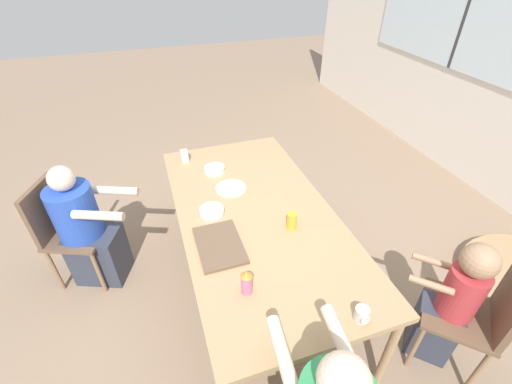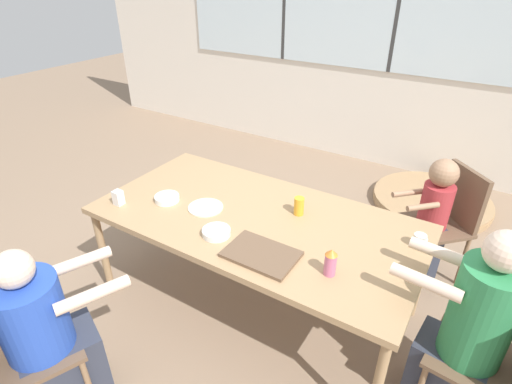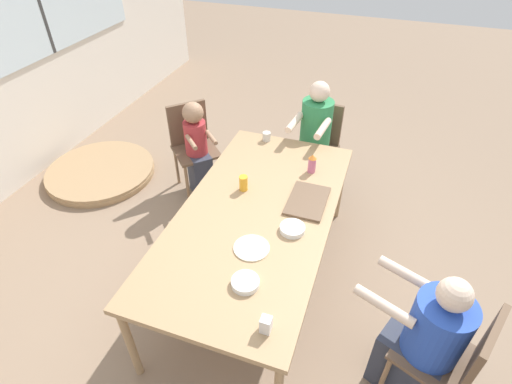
{
  "view_description": "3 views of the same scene",
  "coord_description": "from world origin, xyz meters",
  "px_view_note": "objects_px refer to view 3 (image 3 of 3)",
  "views": [
    {
      "loc": [
        1.71,
        -0.57,
        2.22
      ],
      "look_at": [
        0.0,
        0.0,
        0.9
      ],
      "focal_mm": 24.0,
      "sensor_mm": 36.0,
      "label": 1
    },
    {
      "loc": [
        1.11,
        -1.78,
        2.1
      ],
      "look_at": [
        0.0,
        0.0,
        0.9
      ],
      "focal_mm": 28.0,
      "sensor_mm": 36.0,
      "label": 2
    },
    {
      "loc": [
        -1.96,
        -0.69,
        2.56
      ],
      "look_at": [
        0.0,
        0.0,
        0.9
      ],
      "focal_mm": 28.0,
      "sensor_mm": 36.0,
      "label": 3
    }
  ],
  "objects_px": {
    "chair_for_man_blue_shirt": "(455,357)",
    "bowl_cereal": "(292,229)",
    "milk_carton_small": "(266,325)",
    "chair_for_toddler": "(192,140)",
    "juice_glass": "(243,183)",
    "sippy_cup": "(312,163)",
    "person_man_blue_shirt": "(421,344)",
    "chair_for_woman_green_shirt": "(318,139)",
    "bowl_white_shallow": "(245,283)",
    "person_toddler": "(198,152)",
    "person_woman_green_shirt": "(313,147)",
    "coffee_mug": "(267,136)",
    "folded_table_stack": "(101,172)"
  },
  "relations": [
    {
      "from": "sippy_cup",
      "to": "bowl_white_shallow",
      "type": "bearing_deg",
      "value": 175.11
    },
    {
      "from": "person_toddler",
      "to": "folded_table_stack",
      "type": "height_order",
      "value": "person_toddler"
    },
    {
      "from": "chair_for_man_blue_shirt",
      "to": "bowl_cereal",
      "type": "height_order",
      "value": "chair_for_man_blue_shirt"
    },
    {
      "from": "juice_glass",
      "to": "milk_carton_small",
      "type": "distance_m",
      "value": 1.18
    },
    {
      "from": "person_man_blue_shirt",
      "to": "coffee_mug",
      "type": "xyz_separation_m",
      "value": [
        1.42,
        1.4,
        0.3
      ]
    },
    {
      "from": "chair_for_man_blue_shirt",
      "to": "person_man_blue_shirt",
      "type": "height_order",
      "value": "person_man_blue_shirt"
    },
    {
      "from": "chair_for_woman_green_shirt",
      "to": "person_toddler",
      "type": "xyz_separation_m",
      "value": [
        -0.53,
        1.06,
        -0.05
      ]
    },
    {
      "from": "juice_glass",
      "to": "bowl_white_shallow",
      "type": "bearing_deg",
      "value": -158.72
    },
    {
      "from": "milk_carton_small",
      "to": "chair_for_toddler",
      "type": "bearing_deg",
      "value": 36.3
    },
    {
      "from": "person_woman_green_shirt",
      "to": "coffee_mug",
      "type": "height_order",
      "value": "person_woman_green_shirt"
    },
    {
      "from": "milk_carton_small",
      "to": "folded_table_stack",
      "type": "distance_m",
      "value": 3.0
    },
    {
      "from": "coffee_mug",
      "to": "folded_table_stack",
      "type": "xyz_separation_m",
      "value": [
        -0.15,
        1.83,
        -0.71
      ]
    },
    {
      "from": "juice_glass",
      "to": "milk_carton_small",
      "type": "bearing_deg",
      "value": -153.82
    },
    {
      "from": "person_man_blue_shirt",
      "to": "coffee_mug",
      "type": "relative_size",
      "value": 13.22
    },
    {
      "from": "juice_glass",
      "to": "person_toddler",
      "type": "bearing_deg",
      "value": 46.79
    },
    {
      "from": "sippy_cup",
      "to": "chair_for_toddler",
      "type": "bearing_deg",
      "value": 72.04
    },
    {
      "from": "chair_for_man_blue_shirt",
      "to": "sippy_cup",
      "type": "height_order",
      "value": "sippy_cup"
    },
    {
      "from": "person_man_blue_shirt",
      "to": "milk_carton_small",
      "type": "relative_size",
      "value": 10.44
    },
    {
      "from": "coffee_mug",
      "to": "chair_for_man_blue_shirt",
      "type": "bearing_deg",
      "value": -133.68
    },
    {
      "from": "person_woman_green_shirt",
      "to": "person_man_blue_shirt",
      "type": "xyz_separation_m",
      "value": [
        -1.75,
        -1.04,
        -0.07
      ]
    },
    {
      "from": "milk_carton_small",
      "to": "chair_for_man_blue_shirt",
      "type": "bearing_deg",
      "value": -72.84
    },
    {
      "from": "person_woman_green_shirt",
      "to": "juice_glass",
      "type": "relative_size",
      "value": 9.94
    },
    {
      "from": "chair_for_woman_green_shirt",
      "to": "bowl_white_shallow",
      "type": "xyz_separation_m",
      "value": [
        -2.04,
        -0.0,
        0.22
      ]
    },
    {
      "from": "person_woman_green_shirt",
      "to": "person_man_blue_shirt",
      "type": "distance_m",
      "value": 2.04
    },
    {
      "from": "juice_glass",
      "to": "milk_carton_small",
      "type": "height_order",
      "value": "juice_glass"
    },
    {
      "from": "person_woman_green_shirt",
      "to": "sippy_cup",
      "type": "distance_m",
      "value": 0.73
    },
    {
      "from": "chair_for_man_blue_shirt",
      "to": "sippy_cup",
      "type": "bearing_deg",
      "value": 65.51
    },
    {
      "from": "person_woman_green_shirt",
      "to": "bowl_cereal",
      "type": "xyz_separation_m",
      "value": [
        -1.36,
        -0.15,
        0.21
      ]
    },
    {
      "from": "chair_for_man_blue_shirt",
      "to": "milk_carton_small",
      "type": "distance_m",
      "value": 1.05
    },
    {
      "from": "person_woman_green_shirt",
      "to": "bowl_white_shallow",
      "type": "relative_size",
      "value": 7.17
    },
    {
      "from": "person_toddler",
      "to": "juice_glass",
      "type": "xyz_separation_m",
      "value": [
        -0.69,
        -0.74,
        0.31
      ]
    },
    {
      "from": "sippy_cup",
      "to": "person_man_blue_shirt",
      "type": "bearing_deg",
      "value": -139.73
    },
    {
      "from": "chair_for_woman_green_shirt",
      "to": "coffee_mug",
      "type": "height_order",
      "value": "chair_for_woman_green_shirt"
    },
    {
      "from": "bowl_cereal",
      "to": "folded_table_stack",
      "type": "height_order",
      "value": "bowl_cereal"
    },
    {
      "from": "person_man_blue_shirt",
      "to": "milk_carton_small",
      "type": "height_order",
      "value": "person_man_blue_shirt"
    },
    {
      "from": "person_man_blue_shirt",
      "to": "milk_carton_small",
      "type": "distance_m",
      "value": 0.95
    },
    {
      "from": "juice_glass",
      "to": "bowl_cereal",
      "type": "xyz_separation_m",
      "value": [
        -0.31,
        -0.46,
        -0.04
      ]
    },
    {
      "from": "bowl_white_shallow",
      "to": "chair_for_man_blue_shirt",
      "type": "bearing_deg",
      "value": -86.88
    },
    {
      "from": "coffee_mug",
      "to": "bowl_white_shallow",
      "type": "relative_size",
      "value": 0.48
    },
    {
      "from": "chair_for_woman_green_shirt",
      "to": "bowl_white_shallow",
      "type": "bearing_deg",
      "value": 95.95
    },
    {
      "from": "person_man_blue_shirt",
      "to": "bowl_cereal",
      "type": "relative_size",
      "value": 6.21
    },
    {
      "from": "milk_carton_small",
      "to": "bowl_white_shallow",
      "type": "distance_m",
      "value": 0.31
    },
    {
      "from": "chair_for_woman_green_shirt",
      "to": "person_woman_green_shirt",
      "type": "xyz_separation_m",
      "value": [
        -0.16,
        0.02,
        0.01
      ]
    },
    {
      "from": "sippy_cup",
      "to": "juice_glass",
      "type": "height_order",
      "value": "sippy_cup"
    },
    {
      "from": "juice_glass",
      "to": "folded_table_stack",
      "type": "distance_m",
      "value": 2.1
    },
    {
      "from": "sippy_cup",
      "to": "juice_glass",
      "type": "bearing_deg",
      "value": 132.51
    },
    {
      "from": "coffee_mug",
      "to": "milk_carton_small",
      "type": "bearing_deg",
      "value": -162.09
    },
    {
      "from": "chair_for_toddler",
      "to": "folded_table_stack",
      "type": "relative_size",
      "value": 0.77
    },
    {
      "from": "folded_table_stack",
      "to": "chair_for_toddler",
      "type": "bearing_deg",
      "value": -77.85
    },
    {
      "from": "person_man_blue_shirt",
      "to": "folded_table_stack",
      "type": "xyz_separation_m",
      "value": [
        1.27,
        3.22,
        -0.42
      ]
    }
  ]
}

